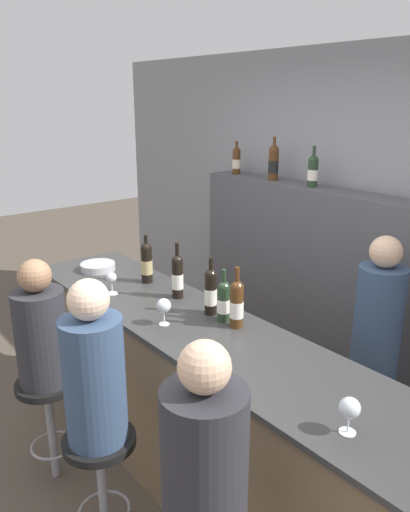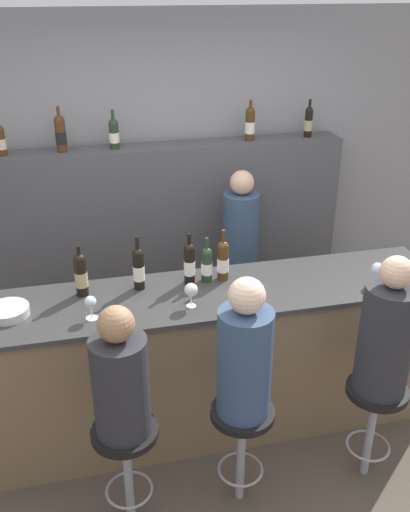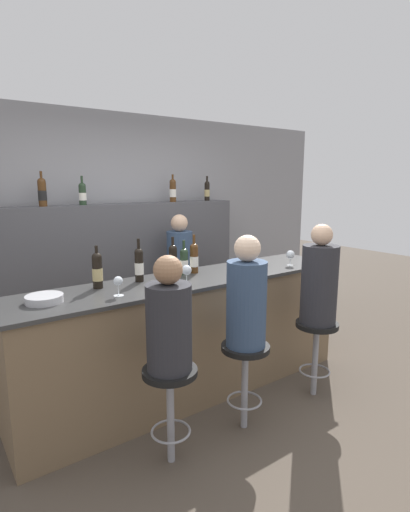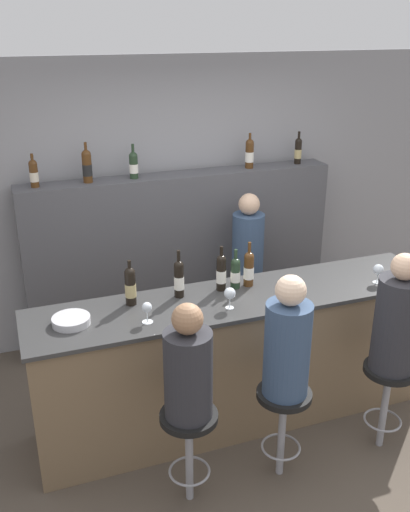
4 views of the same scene
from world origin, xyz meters
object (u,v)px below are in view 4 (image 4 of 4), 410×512
(guest_seated_right, at_px, (397,320))
(metal_bowl, at_px, (71,321))
(wine_bottle_backbar_4, at_px, (298,151))
(wine_glass_1, at_px, (230,294))
(guest_seated_middle, at_px, (287,343))
(wine_bottle_counter_0, at_px, (130,286))
(guest_seated_left, at_px, (188,369))
(wine_bottle_counter_3, at_px, (235,273))
(bar_stool_middle, at_px, (283,411))
(wine_bottle_counter_1, at_px, (179,278))
(bar_stool_right, at_px, (388,385))
(wine_glass_0, at_px, (147,308))
(wine_bottle_counter_2, at_px, (221,272))
(bartender, at_px, (247,278))
(wine_glass_2, at_px, (378,270))
(wine_bottle_backbar_2, at_px, (134,165))
(wine_bottle_counter_4, at_px, (249,268))
(wine_bottle_backbar_0, at_px, (34,173))
(wine_bottle_backbar_3, at_px, (250,153))
(wine_bottle_backbar_1, at_px, (87,166))
(bar_stool_left, at_px, (189,433))

(guest_seated_right, bearing_deg, metal_bowl, 162.00)
(wine_bottle_backbar_4, relative_size, wine_glass_1, 2.01)
(wine_glass_1, distance_m, guest_seated_middle, 0.56)
(wine_bottle_counter_0, relative_size, guest_seated_left, 0.44)
(wine_bottle_counter_3, distance_m, bar_stool_middle, 1.03)
(wine_bottle_counter_1, relative_size, bar_stool_right, 0.53)
(wine_glass_0, bearing_deg, wine_bottle_counter_2, 24.65)
(wine_glass_1, xyz_separation_m, bar_stool_right, (0.99, -0.52, -0.64))
(wine_bottle_counter_3, relative_size, wine_bottle_backbar_4, 0.98)
(wine_bottle_counter_2, relative_size, bartender, 0.23)
(wine_glass_2, relative_size, guest_seated_middle, 0.18)
(wine_bottle_counter_3, height_order, wine_bottle_backbar_4, wine_bottle_backbar_4)
(wine_bottle_backbar_2, height_order, wine_bottle_backbar_4, wine_bottle_backbar_4)
(guest_seated_middle, bearing_deg, wine_bottle_counter_4, 83.25)
(wine_glass_1, bearing_deg, wine_bottle_counter_3, 60.59)
(wine_bottle_backbar_0, xyz_separation_m, bar_stool_right, (2.08, -2.04, -1.20))
(wine_bottle_counter_0, height_order, guest_seated_right, guest_seated_right)
(wine_bottle_counter_2, height_order, wine_bottle_backbar_3, wine_bottle_backbar_3)
(wine_bottle_counter_1, height_order, wine_glass_0, wine_bottle_counter_1)
(wine_bottle_backbar_2, bearing_deg, bar_stool_right, -58.43)
(wine_bottle_backbar_0, bearing_deg, wine_bottle_backbar_1, 0.00)
(wine_bottle_backbar_2, bearing_deg, metal_bowl, -119.23)
(wine_bottle_backbar_2, height_order, wine_bottle_backbar_3, wine_bottle_backbar_3)
(metal_bowl, bearing_deg, guest_seated_middle, -28.42)
(wine_bottle_backbar_1, relative_size, bar_stool_right, 0.51)
(wine_bottle_backbar_0, height_order, bartender, wine_bottle_backbar_0)
(wine_bottle_backbar_3, distance_m, bar_stool_left, 2.71)
(wine_bottle_backbar_2, bearing_deg, wine_bottle_backbar_4, -0.00)
(wine_glass_0, height_order, guest_seated_left, guest_seated_left)
(guest_seated_right, relative_size, bartender, 0.57)
(wine_bottle_counter_2, bearing_deg, wine_bottle_counter_1, 180.00)
(wine_bottle_counter_1, bearing_deg, wine_bottle_counter_4, 0.00)
(wine_bottle_backbar_1, xyz_separation_m, metal_bowl, (-0.38, -1.38, -0.67))
(wine_bottle_counter_1, xyz_separation_m, bar_stool_left, (-0.20, -0.80, -0.67))
(wine_bottle_backbar_3, xyz_separation_m, wine_glass_1, (-0.81, -1.53, -0.59))
(wine_bottle_counter_2, relative_size, wine_bottle_counter_4, 0.99)
(bar_stool_right, bearing_deg, guest_seated_middle, 180.00)
(wine_bottle_counter_1, relative_size, wine_bottle_backbar_2, 1.19)
(wine_bottle_backbar_0, distance_m, guest_seated_left, 2.26)
(wine_bottle_counter_2, relative_size, wine_bottle_backbar_2, 1.14)
(guest_seated_right, bearing_deg, wine_bottle_counter_4, 131.70)
(wine_bottle_counter_2, relative_size, wine_bottle_counter_3, 1.13)
(wine_glass_2, xyz_separation_m, guest_seated_right, (-0.21, -0.52, -0.12))
(wine_bottle_counter_1, xyz_separation_m, wine_bottle_backbar_3, (1.08, 1.24, 0.55))
(wine_glass_0, relative_size, bar_stool_right, 0.22)
(bartender, bearing_deg, wine_glass_2, -62.86)
(wine_bottle_backbar_2, height_order, bar_stool_left, wine_bottle_backbar_2)
(guest_seated_left, bearing_deg, wine_glass_1, 47.51)
(wine_bottle_counter_4, bearing_deg, wine_bottle_counter_1, -180.00)
(wine_glass_2, bearing_deg, bartender, 117.14)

